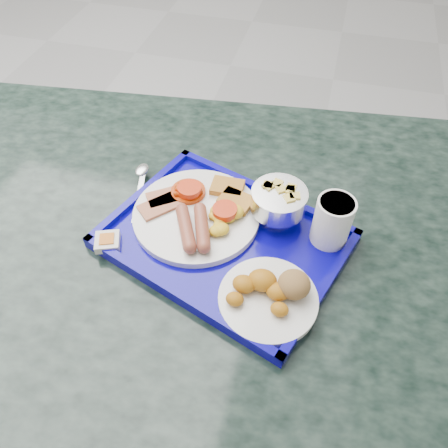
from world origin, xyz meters
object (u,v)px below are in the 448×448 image
(main_plate, at_px, (200,213))
(bread_plate, at_px, (271,293))
(juice_cup, at_px, (333,220))
(fruit_bowl, at_px, (279,200))
(tray, at_px, (224,240))
(table, at_px, (215,296))

(main_plate, xyz_separation_m, bread_plate, (0.16, -0.14, 0.00))
(bread_plate, bearing_deg, juice_cup, 63.27)
(fruit_bowl, bearing_deg, main_plate, -165.51)
(juice_cup, bearing_deg, main_plate, -177.47)
(tray, height_order, fruit_bowl, fruit_bowl)
(bread_plate, bearing_deg, fruit_bowl, 97.14)
(main_plate, xyz_separation_m, juice_cup, (0.24, 0.01, 0.04))
(main_plate, relative_size, fruit_bowl, 2.34)
(main_plate, distance_m, bread_plate, 0.22)
(tray, relative_size, juice_cup, 5.22)
(main_plate, height_order, fruit_bowl, fruit_bowl)
(bread_plate, relative_size, fruit_bowl, 1.58)
(juice_cup, bearing_deg, fruit_bowl, 165.45)
(table, height_order, juice_cup, juice_cup)
(table, height_order, fruit_bowl, fruit_bowl)
(table, bearing_deg, juice_cup, 10.43)
(main_plate, height_order, juice_cup, juice_cup)
(tray, relative_size, main_plate, 2.03)
(tray, distance_m, juice_cup, 0.20)
(table, distance_m, bread_plate, 0.30)
(table, height_order, tray, tray)
(tray, relative_size, bread_plate, 3.01)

